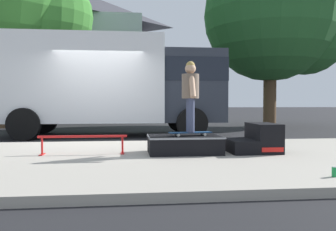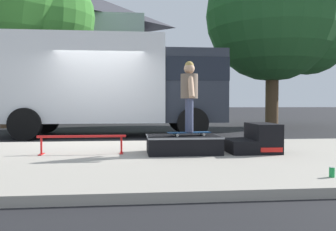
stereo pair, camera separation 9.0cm
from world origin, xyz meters
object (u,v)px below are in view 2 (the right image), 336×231
at_px(skater_kid, 189,90).
at_px(box_truck, 113,82).
at_px(skate_box, 183,144).
at_px(kicker_ramp, 256,140).
at_px(soda_can, 332,172).
at_px(grind_rail, 82,140).
at_px(street_tree_main, 15,2).
at_px(street_tree_neighbour, 280,18).
at_px(skateboard, 189,133).

height_order(skater_kid, box_truck, box_truck).
bearing_deg(skate_box, kicker_ramp, -0.02).
distance_m(skater_kid, soda_can, 2.85).
relative_size(kicker_ramp, grind_rail, 0.57).
bearing_deg(grind_rail, soda_can, -35.06).
bearing_deg(street_tree_main, kicker_ramp, -51.59).
bearing_deg(box_truck, kicker_ramp, -59.84).
bearing_deg(street_tree_neighbour, skate_box, -122.47).
height_order(box_truck, street_tree_neighbour, street_tree_neighbour).
relative_size(skate_box, skateboard, 1.65).
distance_m(skateboard, skater_kid, 0.76).
xyz_separation_m(skate_box, soda_can, (1.52, -2.26, -0.11)).
bearing_deg(street_tree_neighbour, skater_kid, -121.87).
xyz_separation_m(soda_can, street_tree_main, (-7.22, 11.17, 4.98)).
height_order(skate_box, box_truck, box_truck).
relative_size(street_tree_main, street_tree_neighbour, 1.06).
height_order(skate_box, skater_kid, skater_kid).
relative_size(skate_box, box_truck, 0.19).
relative_size(skateboard, skater_kid, 0.63).
height_order(skateboard, skater_kid, skater_kid).
distance_m(kicker_ramp, soda_can, 2.27).
relative_size(grind_rail, skateboard, 1.96).
bearing_deg(box_truck, street_tree_main, 136.51).
bearing_deg(skater_kid, box_truck, 107.87).
bearing_deg(skateboard, skate_box, 157.44).
bearing_deg(skate_box, soda_can, -56.04).
xyz_separation_m(kicker_ramp, skater_kid, (-1.26, -0.04, 0.92)).
height_order(skate_box, street_tree_neighbour, street_tree_neighbour).
relative_size(skateboard, street_tree_neighbour, 0.10).
bearing_deg(soda_can, street_tree_main, 122.90).
xyz_separation_m(grind_rail, skateboard, (1.93, -0.13, 0.12)).
distance_m(skate_box, skateboard, 0.23).
distance_m(kicker_ramp, street_tree_neighbour, 10.72).
xyz_separation_m(grind_rail, soda_can, (3.35, -2.35, -0.19)).
xyz_separation_m(skater_kid, box_truck, (-1.60, 4.96, 0.44)).
height_order(skater_kid, soda_can, skater_kid).
xyz_separation_m(skateboard, street_tree_main, (-5.80, 8.95, 4.66)).
relative_size(grind_rail, skater_kid, 1.23).
relative_size(kicker_ramp, street_tree_main, 0.11).
relative_size(skateboard, box_truck, 0.12).
relative_size(soda_can, street_tree_neighbour, 0.02).
height_order(skater_kid, street_tree_neighbour, street_tree_neighbour).
relative_size(skater_kid, street_tree_neighbour, 0.16).
xyz_separation_m(grind_rail, street_tree_main, (-3.87, 8.81, 4.78)).
relative_size(grind_rail, street_tree_main, 0.19).
distance_m(skate_box, street_tree_main, 11.64).
xyz_separation_m(grind_rail, box_truck, (0.33, 4.83, 1.32)).
height_order(skateboard, street_tree_neighbour, street_tree_neighbour).
xyz_separation_m(skate_box, skater_kid, (0.10, -0.04, 0.97)).
xyz_separation_m(skate_box, skateboard, (0.10, -0.04, 0.20)).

